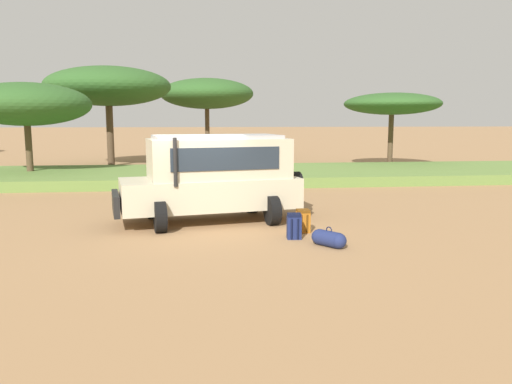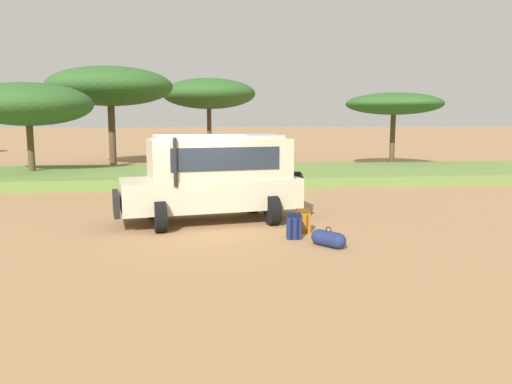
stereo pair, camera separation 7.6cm
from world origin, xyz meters
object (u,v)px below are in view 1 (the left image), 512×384
object	(u,v)px
duffel_bag_low_black_case	(329,239)
acacia_tree_centre_back	(108,87)
acacia_tree_right_mid	(207,94)
acacia_tree_left_mid	(26,104)
safari_vehicle	(214,176)
acacia_tree_far_right	(392,104)
backpack_cluster_center	(294,226)
backpack_beside_front_wheel	(303,221)

from	to	relation	value
duffel_bag_low_black_case	acacia_tree_centre_back	xyz separation A→B (m)	(-8.26, 20.58, 4.62)
duffel_bag_low_black_case	acacia_tree_right_mid	world-z (taller)	acacia_tree_right_mid
duffel_bag_low_black_case	acacia_tree_centre_back	bearing A→B (deg)	111.87
duffel_bag_low_black_case	acacia_tree_left_mid	xyz separation A→B (m)	(-10.81, 13.63, 3.36)
safari_vehicle	duffel_bag_low_black_case	world-z (taller)	safari_vehicle
acacia_tree_left_mid	acacia_tree_far_right	xyz separation A→B (m)	(19.04, 3.69, 0.18)
acacia_tree_left_mid	duffel_bag_low_black_case	bearing A→B (deg)	-51.58
backpack_cluster_center	acacia_tree_right_mid	distance (m)	26.63
safari_vehicle	backpack_beside_front_wheel	xyz separation A→B (m)	(2.22, -1.65, -1.00)
acacia_tree_left_mid	acacia_tree_centre_back	bearing A→B (deg)	69.86
backpack_beside_front_wheel	acacia_tree_centre_back	xyz separation A→B (m)	(-7.97, 19.08, 4.51)
safari_vehicle	acacia_tree_centre_back	xyz separation A→B (m)	(-5.76, 17.44, 3.50)
duffel_bag_low_black_case	acacia_tree_far_right	world-z (taller)	acacia_tree_far_right
safari_vehicle	acacia_tree_right_mid	distance (m)	24.15
acacia_tree_left_mid	backpack_beside_front_wheel	bearing A→B (deg)	-49.06
backpack_beside_front_wheel	acacia_tree_right_mid	size ratio (longest dim) A/B	0.09
backpack_beside_front_wheel	backpack_cluster_center	world-z (taller)	backpack_cluster_center
backpack_beside_front_wheel	duffel_bag_low_black_case	world-z (taller)	backpack_beside_front_wheel
acacia_tree_left_mid	acacia_tree_centre_back	distance (m)	7.51
acacia_tree_right_mid	acacia_tree_far_right	size ratio (longest dim) A/B	1.16
backpack_beside_front_wheel	acacia_tree_left_mid	bearing A→B (deg)	130.94
duffel_bag_low_black_case	acacia_tree_centre_back	world-z (taller)	acacia_tree_centre_back
backpack_cluster_center	acacia_tree_centre_back	size ratio (longest dim) A/B	0.08
safari_vehicle	acacia_tree_far_right	size ratio (longest dim) A/B	0.92
duffel_bag_low_black_case	acacia_tree_far_right	size ratio (longest dim) A/B	0.13
backpack_cluster_center	acacia_tree_right_mid	xyz separation A→B (m)	(-1.59, 26.21, 4.40)
duffel_bag_low_black_case	acacia_tree_right_mid	size ratio (longest dim) A/B	0.11
acacia_tree_far_right	safari_vehicle	bearing A→B (deg)	-127.14
backpack_beside_front_wheel	acacia_tree_left_mid	xyz separation A→B (m)	(-10.52, 12.13, 3.25)
backpack_beside_front_wheel	acacia_tree_far_right	size ratio (longest dim) A/B	0.10
backpack_cluster_center	acacia_tree_left_mid	size ratio (longest dim) A/B	0.11
safari_vehicle	acacia_tree_left_mid	bearing A→B (deg)	128.39
backpack_cluster_center	acacia_tree_centre_back	distance (m)	21.64
backpack_cluster_center	acacia_tree_left_mid	xyz separation A→B (m)	(-10.17, 12.79, 3.24)
backpack_cluster_center	acacia_tree_centre_back	world-z (taller)	acacia_tree_centre_back
acacia_tree_right_mid	backpack_beside_front_wheel	bearing A→B (deg)	-85.63
duffel_bag_low_black_case	acacia_tree_far_right	bearing A→B (deg)	64.58
backpack_cluster_center	duffel_bag_low_black_case	world-z (taller)	backpack_cluster_center
backpack_beside_front_wheel	duffel_bag_low_black_case	distance (m)	1.53
acacia_tree_centre_back	acacia_tree_right_mid	distance (m)	8.83
acacia_tree_left_mid	acacia_tree_far_right	world-z (taller)	acacia_tree_left_mid
backpack_cluster_center	acacia_tree_far_right	distance (m)	19.02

